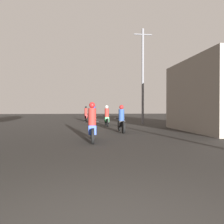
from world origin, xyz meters
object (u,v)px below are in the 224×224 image
motorcycle_green (107,118)px  motorcycle_red (86,115)px  motorcycle_silver (94,117)px  motorcycle_blue (92,126)px  utility_pole_far (143,75)px  motorcycle_black (121,121)px

motorcycle_green → motorcycle_red: (-1.54, 7.40, 0.02)m
motorcycle_silver → motorcycle_green: bearing=-60.9°
motorcycle_blue → utility_pole_far: (4.81, 9.91, 3.72)m
motorcycle_silver → utility_pole_far: 5.67m
motorcycle_blue → motorcycle_black: 3.81m
motorcycle_blue → motorcycle_silver: size_ratio=1.06×
motorcycle_silver → motorcycle_blue: bearing=-83.9°
motorcycle_blue → motorcycle_green: motorcycle_green is taller
motorcycle_blue → motorcycle_red: (-0.12, 15.42, 0.02)m
motorcycle_green → motorcycle_blue: bearing=-94.5°
motorcycle_silver → utility_pole_far: (4.25, -0.49, 3.71)m
motorcycle_green → utility_pole_far: bearing=34.7°
motorcycle_black → motorcycle_green: size_ratio=1.02×
motorcycle_blue → motorcycle_red: motorcycle_red is taller
motorcycle_green → motorcycle_red: size_ratio=1.07×
motorcycle_green → motorcycle_silver: size_ratio=1.05×
motorcycle_blue → utility_pole_far: size_ratio=0.25×
motorcycle_green → motorcycle_red: 7.56m
utility_pole_far → motorcycle_black: bearing=-115.0°
motorcycle_black → motorcycle_silver: size_ratio=1.07×
motorcycle_green → motorcycle_silver: motorcycle_green is taller
utility_pole_far → motorcycle_green: bearing=-150.9°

